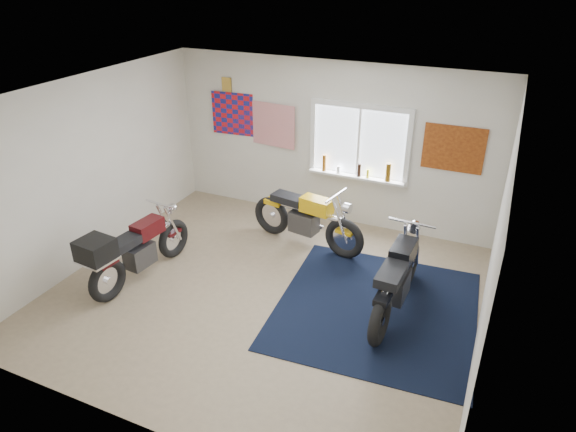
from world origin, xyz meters
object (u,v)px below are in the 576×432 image
at_px(navy_rug, 376,309).
at_px(yellow_triumph, 306,219).
at_px(maroon_tourer, 133,251).
at_px(black_chrome_bike, 397,280).

relative_size(navy_rug, yellow_triumph, 1.31).
xyz_separation_m(navy_rug, yellow_triumph, (-1.48, 1.20, 0.44)).
bearing_deg(maroon_tourer, black_chrome_bike, -70.53).
height_order(yellow_triumph, black_chrome_bike, black_chrome_bike).
height_order(black_chrome_bike, maroon_tourer, black_chrome_bike).
bearing_deg(yellow_triumph, maroon_tourer, -122.49).
xyz_separation_m(yellow_triumph, maroon_tourer, (-1.78, -1.94, 0.06)).
distance_m(navy_rug, maroon_tourer, 3.39).
height_order(navy_rug, maroon_tourer, maroon_tourer).
bearing_deg(navy_rug, yellow_triumph, 141.10).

